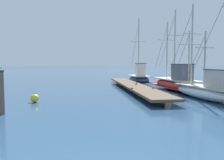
% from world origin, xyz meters
% --- Properties ---
extents(floating_dock, '(2.09, 17.32, 0.53)m').
position_xyz_m(floating_dock, '(4.41, 16.39, 0.36)').
color(floating_dock, brown).
rests_on(floating_dock, ground).
extents(fishing_boat_0, '(2.23, 5.91, 7.40)m').
position_xyz_m(fishing_boat_0, '(6.25, 21.79, 0.64)').
color(fishing_boat_0, navy).
rests_on(fishing_boat_0, ground).
extents(fishing_boat_1, '(2.74, 8.05, 6.97)m').
position_xyz_m(fishing_boat_1, '(8.11, 15.48, 0.68)').
color(fishing_boat_1, '#AD2823').
rests_on(fishing_boat_1, ground).
extents(fishing_boat_2, '(2.39, 7.97, 7.17)m').
position_xyz_m(fishing_boat_2, '(8.01, 10.15, 0.64)').
color(fishing_boat_2, silver).
rests_on(fishing_boat_2, ground).
extents(mooring_piling, '(0.30, 0.30, 2.00)m').
position_xyz_m(mooring_piling, '(-3.43, 7.37, 1.04)').
color(mooring_piling, brown).
rests_on(mooring_piling, ground).
extents(perched_seagull, '(0.34, 0.27, 0.26)m').
position_xyz_m(perched_seagull, '(-3.43, 7.37, 2.15)').
color(perched_seagull, gold).
rests_on(perched_seagull, mooring_piling).
extents(mooring_buoy, '(0.49, 0.49, 0.57)m').
position_xyz_m(mooring_buoy, '(-2.70, 10.45, 0.25)').
color(mooring_buoy, yellow).
rests_on(mooring_buoy, ground).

